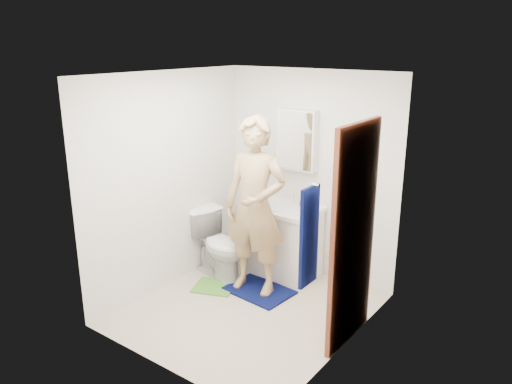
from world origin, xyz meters
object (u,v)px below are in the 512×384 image
Objects in this scene: man at (255,207)px; towel at (309,237)px; vanity_cabinet at (285,243)px; toilet at (219,244)px; soap_dispenser at (262,195)px; medicine_cabinet at (297,140)px; toothbrush_cup at (304,205)px.

towel is at bearing -47.17° from man.
man reaches higher than vanity_cabinet.
vanity_cabinet reaches higher than toilet.
man reaches higher than soap_dispenser.
toilet is at bearing -126.01° from soap_dispenser.
soap_dispenser is (-1.48, 1.44, -0.30)m from towel.
vanity_cabinet is 1.14× the size of medicine_cabinet.
toilet is at bearing 150.55° from towel.
towel is at bearing -55.39° from medicine_cabinet.
vanity_cabinet is at bearing -157.82° from toothbrush_cup.
toothbrush_cup is 0.67m from man.
toilet is (-0.61, -0.70, -1.21)m from medicine_cabinet.
towel is 1.88m from toothbrush_cup.
soap_dispenser is at bearing -21.02° from toilet.
toilet is at bearing -131.22° from medicine_cabinet.
soap_dispenser is at bearing -165.83° from toothbrush_cup.
towel reaches higher than soap_dispenser.
medicine_cabinet reaches higher than soap_dispenser.
man reaches higher than medicine_cabinet.
vanity_cabinet is 0.41× the size of man.
medicine_cabinet is (0.00, 0.22, 1.20)m from vanity_cabinet.
soap_dispenser is 1.79× the size of toothbrush_cup.
man is at bearing -81.43° from toilet.
medicine_cabinet is 0.36× the size of man.
man reaches higher than toilet.
man is at bearing -111.06° from toothbrush_cup.
man is at bearing -92.76° from medicine_cabinet.
towel is 1.56m from man.
man reaches higher than toothbrush_cup.
man is (-0.24, -0.62, 0.10)m from toothbrush_cup.
medicine_cabinet is at bearing 124.61° from towel.
towel is 2.09m from soap_dispenser.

